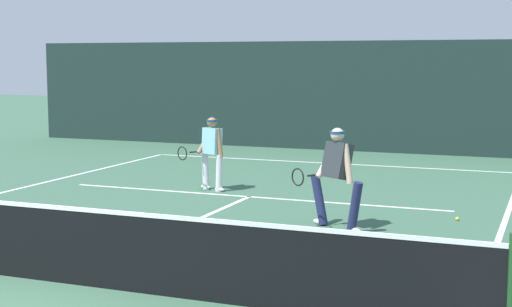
{
  "coord_description": "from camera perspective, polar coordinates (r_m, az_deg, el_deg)",
  "views": [
    {
      "loc": [
        5.73,
        -7.68,
        2.76
      ],
      "look_at": [
        0.49,
        5.51,
        1.0
      ],
      "focal_mm": 53.8,
      "sensor_mm": 36.0,
      "label": 1
    }
  ],
  "objects": [
    {
      "name": "player_near",
      "position": [
        12.48,
        5.99,
        -1.48
      ],
      "size": [
        1.2,
        0.81,
        1.66
      ],
      "rotation": [
        0.0,
        0.0,
        2.61
      ],
      "color": "#1E234C",
      "rests_on": "ground_plane"
    },
    {
      "name": "court_line_baseline_far",
      "position": [
        20.46,
        5.19,
        -0.71
      ],
      "size": [
        9.89,
        0.1,
        0.01
      ],
      "primitive_type": "cube",
      "color": "white",
      "rests_on": "ground_plane"
    },
    {
      "name": "player_far",
      "position": [
        16.1,
        -3.33,
        0.22
      ],
      "size": [
        0.95,
        0.82,
        1.55
      ],
      "rotation": [
        0.0,
        0.0,
        2.76
      ],
      "color": "silver",
      "rests_on": "ground_plane"
    },
    {
      "name": "court_line_centre",
      "position": [
        12.6,
        -5.99,
        -5.61
      ],
      "size": [
        0.1,
        6.4,
        0.01
      ],
      "primitive_type": "cube",
      "color": "white",
      "rests_on": "ground_plane"
    },
    {
      "name": "tennis_ball",
      "position": [
        13.62,
        14.74,
        -4.72
      ],
      "size": [
        0.07,
        0.07,
        0.07
      ],
      "primitive_type": "sphere",
      "color": "#D1E033",
      "rests_on": "ground_plane"
    },
    {
      "name": "ground_plane",
      "position": [
        9.97,
        -14.65,
        -9.23
      ],
      "size": [
        80.0,
        80.0,
        0.0
      ],
      "primitive_type": "plane",
      "color": "#3A614A"
    },
    {
      "name": "back_fence_windscreen",
      "position": [
        23.1,
        7.29,
        4.24
      ],
      "size": [
        21.98,
        0.12,
        3.29
      ],
      "primitive_type": "cube",
      "color": "#1B2D2A",
      "rests_on": "ground_plane"
    },
    {
      "name": "court_line_service",
      "position": [
        15.43,
        -0.5,
        -3.23
      ],
      "size": [
        8.06,
        0.1,
        0.01
      ],
      "primitive_type": "cube",
      "color": "white",
      "rests_on": "ground_plane"
    },
    {
      "name": "tennis_ball_extra",
      "position": [
        11.04,
        1.39,
        -7.24
      ],
      "size": [
        0.07,
        0.07,
        0.07
      ],
      "primitive_type": "sphere",
      "color": "#D1E033",
      "rests_on": "ground_plane"
    },
    {
      "name": "tennis_net",
      "position": [
        9.85,
        -14.74,
        -6.44
      ],
      "size": [
        10.84,
        0.09,
        1.08
      ],
      "color": "#1E4723",
      "rests_on": "ground_plane"
    }
  ]
}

